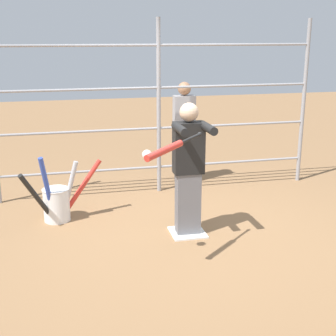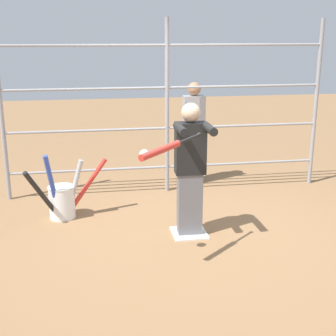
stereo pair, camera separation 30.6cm
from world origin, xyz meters
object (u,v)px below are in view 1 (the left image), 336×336
Objects in this scene: baseball_bat_swinging at (169,148)px; bystander_behind_fence at (184,131)px; batter at (189,166)px; softball_in_flight at (147,155)px; bat_bucket at (57,202)px.

bystander_behind_fence is at bearing -107.91° from baseball_bat_swinging.
bystander_behind_fence is (-0.48, -1.99, -0.02)m from batter.
baseball_bat_swinging is 7.41× the size of softball_in_flight.
batter is at bearing -118.33° from baseball_bat_swinging.
bystander_behind_fence reaches higher than batter.
bystander_behind_fence is at bearing -103.55° from batter.
bystander_behind_fence is (-1.97, -1.22, 0.57)m from bat_bucket.
bystander_behind_fence is (-0.89, -2.74, -0.42)m from baseball_bat_swinging.
baseball_bat_swinging reaches higher than bat_bucket.
bat_bucket is at bearing -56.75° from softball_in_flight.
baseball_bat_swinging is 0.45× the size of bystander_behind_fence.
baseball_bat_swinging is 2.11m from bat_bucket.
batter is at bearing -134.40° from softball_in_flight.
bat_bucket is at bearing -54.60° from baseball_bat_swinging.
batter is 0.99× the size of bystander_behind_fence.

